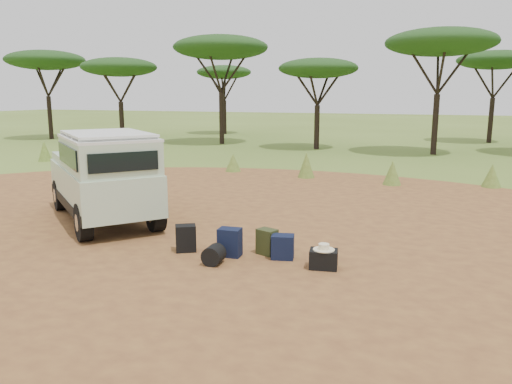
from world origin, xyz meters
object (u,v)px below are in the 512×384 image
(walking_staff, at_px, (112,190))
(backpack_black, at_px, (186,238))
(backpack_navy, at_px, (230,242))
(duffel_navy, at_px, (283,247))
(safari_vehicle, at_px, (104,178))
(backpack_olive, at_px, (267,242))
(hard_case, at_px, (323,259))

(walking_staff, distance_m, backpack_black, 2.85)
(backpack_black, relative_size, backpack_navy, 0.97)
(walking_staff, bearing_deg, duffel_navy, -54.87)
(backpack_navy, bearing_deg, safari_vehicle, 155.97)
(backpack_olive, bearing_deg, safari_vehicle, -172.29)
(duffel_navy, bearing_deg, hard_case, -29.31)
(backpack_olive, distance_m, duffel_navy, 0.37)
(walking_staff, distance_m, backpack_olive, 4.14)
(backpack_navy, xyz_separation_m, duffel_navy, (0.94, 0.21, -0.04))
(backpack_black, bearing_deg, safari_vehicle, 122.77)
(safari_vehicle, bearing_deg, walking_staff, 13.84)
(backpack_navy, relative_size, duffel_navy, 1.19)
(safari_vehicle, bearing_deg, backpack_olive, 27.05)
(hard_case, bearing_deg, safari_vehicle, 156.50)
(backpack_olive, distance_m, hard_case, 1.21)
(safari_vehicle, relative_size, walking_staff, 2.67)
(safari_vehicle, bearing_deg, backpack_black, 14.44)
(safari_vehicle, distance_m, backpack_navy, 4.06)
(safari_vehicle, relative_size, backpack_navy, 8.32)
(safari_vehicle, xyz_separation_m, backpack_navy, (3.76, -1.34, -0.75))
(walking_staff, xyz_separation_m, backpack_olive, (4.01, -0.83, -0.56))
(walking_staff, bearing_deg, hard_case, -55.54)
(safari_vehicle, bearing_deg, duffel_navy, 26.43)
(backpack_black, bearing_deg, hard_case, -31.77)
(walking_staff, height_order, hard_case, walking_staff)
(backpack_olive, relative_size, hard_case, 1.03)
(safari_vehicle, distance_m, walking_staff, 0.44)
(safari_vehicle, bearing_deg, hard_case, 25.97)
(backpack_black, height_order, backpack_olive, backpack_black)
(walking_staff, distance_m, backpack_navy, 3.65)
(duffel_navy, bearing_deg, backpack_olive, 146.30)
(safari_vehicle, height_order, backpack_olive, safari_vehicle)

